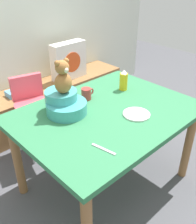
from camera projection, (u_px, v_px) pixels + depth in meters
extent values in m
plane|color=#4C4C51|center=(106.00, 182.00, 2.31)|extent=(8.00, 8.00, 0.00)
cube|color=silver|center=(1.00, 8.00, 2.61)|extent=(4.40, 0.10, 2.60)
cube|color=olive|center=(29.00, 110.00, 2.98)|extent=(2.60, 0.44, 0.46)
cube|color=white|center=(69.00, 61.00, 3.10)|extent=(0.44, 0.14, 0.44)
cylinder|color=#D84C1E|center=(72.00, 62.00, 3.05)|extent=(0.24, 0.01, 0.24)
cube|color=#5592C4|center=(16.00, 93.00, 2.78)|extent=(0.20, 0.14, 0.06)
cube|color=#2D7247|center=(107.00, 113.00, 1.95)|extent=(1.35, 1.02, 0.04)
cylinder|color=olive|center=(188.00, 144.00, 2.22)|extent=(0.07, 0.07, 0.70)
cylinder|color=olive|center=(17.00, 160.00, 2.05)|extent=(0.07, 0.07, 0.70)
cylinder|color=olive|center=(117.00, 109.00, 2.75)|extent=(0.07, 0.07, 0.70)
cylinder|color=#D84C59|center=(33.00, 108.00, 2.45)|extent=(0.34, 0.34, 0.10)
cube|color=#D84C59|center=(26.00, 87.00, 2.48)|extent=(0.30, 0.12, 0.24)
cube|color=white|center=(38.00, 110.00, 2.29)|extent=(0.34, 0.27, 0.02)
cylinder|color=silver|center=(32.00, 144.00, 2.42)|extent=(0.03, 0.03, 0.46)
cylinder|color=silver|center=(56.00, 132.00, 2.59)|extent=(0.03, 0.03, 0.46)
cylinder|color=silver|center=(17.00, 132.00, 2.60)|extent=(0.03, 0.03, 0.46)
cylinder|color=silver|center=(41.00, 121.00, 2.77)|extent=(0.03, 0.03, 0.46)
cylinder|color=teal|center=(67.00, 108.00, 1.89)|extent=(0.30, 0.30, 0.09)
cylinder|color=teal|center=(61.00, 95.00, 1.89)|extent=(0.24, 0.24, 0.07)
ellipsoid|color=#976332|center=(63.00, 83.00, 1.81)|extent=(0.13, 0.11, 0.15)
sphere|color=#976332|center=(62.00, 67.00, 1.75)|extent=(0.10, 0.10, 0.10)
sphere|color=beige|center=(66.00, 70.00, 1.73)|extent=(0.04, 0.04, 0.04)
sphere|color=#976332|center=(57.00, 63.00, 1.71)|extent=(0.04, 0.04, 0.04)
sphere|color=#976332|center=(66.00, 61.00, 1.75)|extent=(0.04, 0.04, 0.04)
cylinder|color=gold|center=(123.00, 82.00, 2.23)|extent=(0.07, 0.07, 0.15)
cone|color=white|center=(124.00, 72.00, 2.18)|extent=(0.06, 0.06, 0.03)
cylinder|color=#9E332D|center=(86.00, 94.00, 2.08)|extent=(0.08, 0.08, 0.09)
torus|color=#9E332D|center=(91.00, 91.00, 2.11)|extent=(0.06, 0.01, 0.06)
cylinder|color=white|center=(136.00, 114.00, 1.89)|extent=(0.20, 0.20, 0.01)
cube|color=silver|center=(104.00, 149.00, 1.54)|extent=(0.05, 0.17, 0.01)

